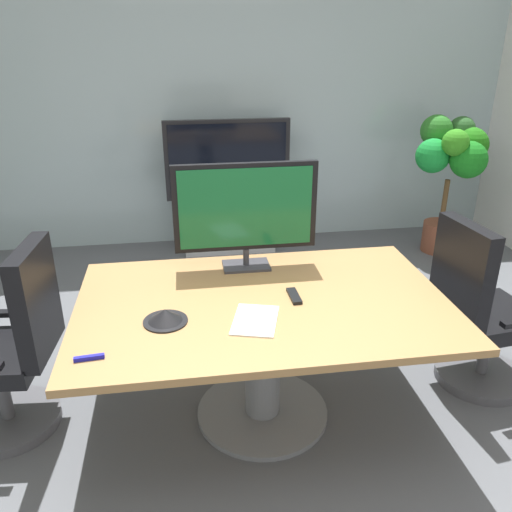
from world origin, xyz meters
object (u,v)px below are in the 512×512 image
tv_monitor (246,210)px  remote_control (294,296)px  wall_display_unit (229,208)px  potted_plant (452,163)px  office_chair_left (13,357)px  conference_phone (165,316)px  conference_table (263,330)px  office_chair_right (478,320)px

tv_monitor → remote_control: 0.59m
wall_display_unit → potted_plant: bearing=-10.2°
potted_plant → tv_monitor: bearing=-142.3°
remote_control → wall_display_unit: bearing=91.1°
office_chair_left → potted_plant: 4.10m
tv_monitor → remote_control: tv_monitor is taller
office_chair_left → wall_display_unit: (1.41, 2.42, -0.01)m
potted_plant → conference_phone: (-2.69, -2.30, -0.13)m
conference_table → conference_phone: conference_phone is taller
conference_phone → wall_display_unit: bearing=77.8°
potted_plant → wall_display_unit: bearing=169.8°
conference_table → wall_display_unit: (0.07, 2.54, -0.13)m
tv_monitor → conference_phone: (-0.48, -0.59, -0.33)m
tv_monitor → conference_phone: bearing=-129.0°
potted_plant → conference_phone: bearing=-139.4°
conference_table → wall_display_unit: wall_display_unit is taller
tv_monitor → potted_plant: (2.21, 1.71, -0.20)m
wall_display_unit → conference_phone: 2.77m
office_chair_left → tv_monitor: size_ratio=1.30×
wall_display_unit → conference_phone: bearing=-102.2°
wall_display_unit → remote_control: 2.55m
office_chair_left → wall_display_unit: size_ratio=0.83×
conference_table → office_chair_left: size_ratio=1.80×
conference_phone → tv_monitor: bearing=51.0°
office_chair_left → potted_plant: bearing=125.1°
potted_plant → remote_control: 2.95m
conference_table → office_chair_left: bearing=175.0°
office_chair_left → office_chair_right: (2.69, -0.01, 0.00)m
office_chair_right → remote_control: size_ratio=6.41×
conference_phone → potted_plant: bearing=40.6°
conference_table → conference_phone: 0.57m
conference_table → remote_control: (0.17, 0.01, 0.19)m
remote_control → office_chair_left: bearing=174.9°
office_chair_left → potted_plant: size_ratio=0.82×
potted_plant → remote_control: (-2.01, -2.15, -0.15)m
conference_table → office_chair_right: (1.34, 0.10, -0.12)m
conference_table → tv_monitor: (-0.03, 0.45, 0.54)m
wall_display_unit → tv_monitor: bearing=-92.8°
office_chair_left → tv_monitor: tv_monitor is taller
conference_phone → office_chair_right: bearing=7.6°
potted_plant → conference_phone: potted_plant is taller
office_chair_left → office_chair_right: size_ratio=1.00×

